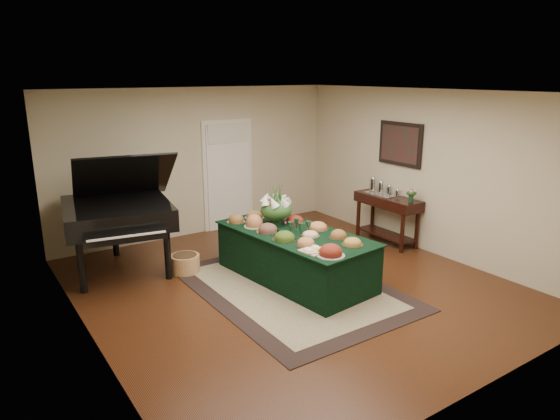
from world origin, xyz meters
TOP-DOWN VIEW (x-y plane):
  - ground at (0.00, 0.00)m, footprint 6.00×6.00m
  - area_rug at (-0.07, -0.08)m, footprint 2.36×3.31m
  - kitchen_doorway at (0.60, 2.97)m, footprint 1.05×0.07m
  - buffet_table at (0.16, 0.16)m, footprint 1.41×2.54m
  - food_platters at (0.12, 0.25)m, footprint 1.13×2.38m
  - cutting_board at (-0.11, -0.62)m, footprint 0.33×0.33m
  - green_goblets at (0.19, 0.10)m, footprint 0.31×0.29m
  - floral_centerpiece at (0.15, 0.63)m, footprint 0.49×0.49m
  - grand_piano at (-1.83, 1.93)m, footprint 1.85×2.01m
  - wicker_basket at (-1.06, 1.30)m, footprint 0.44×0.44m
  - mahogany_sideboard at (2.50, 0.60)m, footprint 0.45×1.27m
  - tea_service at (2.50, 0.74)m, footprint 0.34×0.74m
  - pink_bouquet at (2.49, 0.09)m, footprint 0.19×0.19m
  - wall_painting at (2.72, 0.60)m, footprint 0.05×0.95m

SIDE VIEW (x-z plane):
  - ground at x=0.00m, z-range 0.00..0.00m
  - area_rug at x=-0.07m, z-range 0.00..0.01m
  - wicker_basket at x=-1.06m, z-range 0.00..0.27m
  - buffet_table at x=0.16m, z-range 0.00..0.73m
  - mahogany_sideboard at x=2.50m, z-range 0.23..1.08m
  - cutting_board at x=-0.11m, z-range 0.72..0.81m
  - food_platters at x=0.12m, z-range 0.70..0.85m
  - green_goblets at x=0.19m, z-range 0.73..0.91m
  - grand_piano at x=-1.83m, z-range 0.01..1.85m
  - tea_service at x=2.50m, z-range 0.81..1.11m
  - pink_bouquet at x=2.49m, z-range 0.89..1.13m
  - floral_centerpiece at x=0.15m, z-range 0.77..1.26m
  - kitchen_doorway at x=0.60m, z-range -0.03..2.07m
  - wall_painting at x=2.72m, z-range 1.38..2.12m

